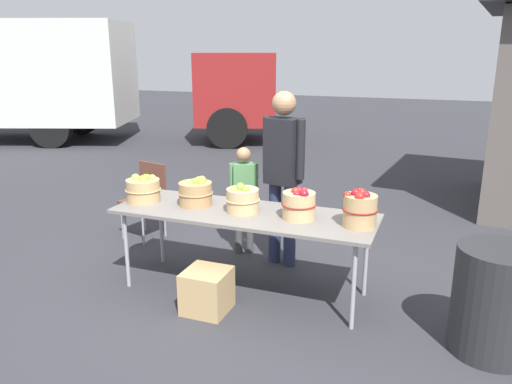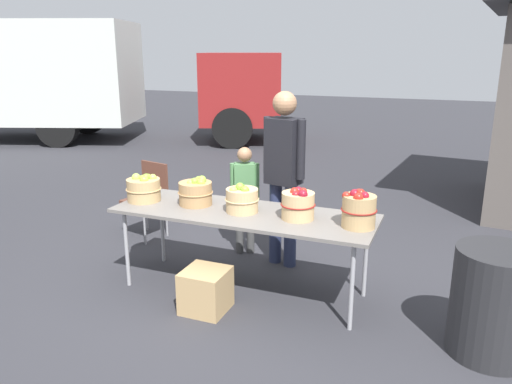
# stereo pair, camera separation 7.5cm
# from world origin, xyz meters

# --- Properties ---
(ground_plane) EXTENTS (40.00, 40.00, 0.00)m
(ground_plane) POSITION_xyz_m (0.00, 0.00, 0.00)
(ground_plane) COLOR #2D2D33
(market_table) EXTENTS (2.30, 0.76, 0.75)m
(market_table) POSITION_xyz_m (0.00, 0.00, 0.71)
(market_table) COLOR slate
(market_table) RESTS_ON ground
(apple_basket_green_0) EXTENTS (0.33, 0.33, 0.26)m
(apple_basket_green_0) POSITION_xyz_m (-0.99, -0.03, 0.87)
(apple_basket_green_0) COLOR tan
(apple_basket_green_0) RESTS_ON market_table
(apple_basket_green_1) EXTENTS (0.32, 0.32, 0.26)m
(apple_basket_green_1) POSITION_xyz_m (-0.48, 0.04, 0.87)
(apple_basket_green_1) COLOR #A87F51
(apple_basket_green_1) RESTS_ON market_table
(apple_basket_green_2) EXTENTS (0.30, 0.30, 0.26)m
(apple_basket_green_2) POSITION_xyz_m (-0.01, 0.00, 0.86)
(apple_basket_green_2) COLOR tan
(apple_basket_green_2) RESTS_ON market_table
(apple_basket_red_0) EXTENTS (0.29, 0.29, 0.27)m
(apple_basket_red_0) POSITION_xyz_m (0.50, -0.00, 0.87)
(apple_basket_red_0) COLOR tan
(apple_basket_red_0) RESTS_ON market_table
(apple_basket_red_1) EXTENTS (0.28, 0.28, 0.32)m
(apple_basket_red_1) POSITION_xyz_m (1.00, -0.02, 0.90)
(apple_basket_red_1) COLOR tan
(apple_basket_red_1) RESTS_ON market_table
(vendor_adult) EXTENTS (0.45, 0.30, 1.74)m
(vendor_adult) POSITION_xyz_m (0.13, 0.70, 1.02)
(vendor_adult) COLOR #262D4C
(vendor_adult) RESTS_ON ground
(child_customer) EXTENTS (0.29, 0.22, 1.15)m
(child_customer) POSITION_xyz_m (-0.34, 0.82, 0.68)
(child_customer) COLOR #3F3F3F
(child_customer) RESTS_ON ground
(box_truck) EXTENTS (7.97, 4.65, 2.75)m
(box_truck) POSITION_xyz_m (-6.52, 5.98, 1.49)
(box_truck) COLOR silver
(box_truck) RESTS_ON ground
(folding_chair) EXTENTS (0.48, 0.48, 0.86)m
(folding_chair) POSITION_xyz_m (-1.58, 0.89, 0.51)
(folding_chair) COLOR brown
(folding_chair) RESTS_ON ground
(trash_barrel) EXTENTS (0.59, 0.59, 0.79)m
(trash_barrel) POSITION_xyz_m (2.02, -0.24, 0.39)
(trash_barrel) COLOR #262628
(trash_barrel) RESTS_ON ground
(produce_crate) EXTENTS (0.36, 0.36, 0.36)m
(produce_crate) POSITION_xyz_m (-0.15, -0.45, 0.18)
(produce_crate) COLOR tan
(produce_crate) RESTS_ON ground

